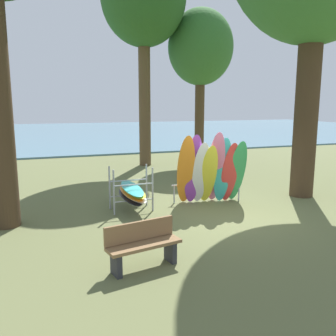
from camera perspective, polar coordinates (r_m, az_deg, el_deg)
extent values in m
plane|color=#60663D|center=(10.14, 8.70, -7.10)|extent=(80.00, 80.00, 0.00)
cube|color=slate|center=(39.17, -13.10, 5.59)|extent=(80.00, 36.00, 0.10)
cylinder|color=#42301E|center=(12.31, 21.24, 9.93)|extent=(0.74, 0.74, 6.17)
cylinder|color=#4C3823|center=(18.83, 5.03, 8.27)|extent=(0.49, 0.49, 4.76)
ellipsoid|color=#33662D|center=(19.03, 5.20, 18.61)|extent=(3.27, 3.27, 3.77)
cylinder|color=brown|center=(17.58, -3.74, 11.18)|extent=(0.56, 0.56, 6.62)
ellipsoid|color=orange|center=(10.49, 2.86, -0.39)|extent=(0.71, 0.97, 2.14)
ellipsoid|color=purple|center=(10.55, 4.06, -0.30)|extent=(0.65, 0.84, 2.15)
ellipsoid|color=white|center=(10.64, 5.24, -0.84)|extent=(0.65, 0.87, 1.93)
ellipsoid|color=yellow|center=(10.72, 6.40, -1.02)|extent=(0.64, 0.87, 1.84)
ellipsoid|color=pink|center=(10.76, 7.57, 0.02)|extent=(0.75, 1.03, 2.22)
ellipsoid|color=#38B2AD|center=(10.86, 8.70, -0.39)|extent=(0.65, 0.73, 2.04)
ellipsoid|color=red|center=(10.96, 9.81, -0.73)|extent=(0.59, 0.71, 1.89)
ellipsoid|color=#339E56|center=(11.04, 10.91, -0.54)|extent=(0.63, 0.87, 1.94)
cylinder|color=#9EA0A5|center=(10.94, 0.98, -4.20)|extent=(0.04, 0.04, 0.55)
cylinder|color=#9EA0A5|center=(11.47, 11.20, -3.72)|extent=(0.04, 0.04, 0.55)
cylinder|color=#9EA0A5|center=(11.09, 6.24, -2.59)|extent=(2.19, 0.46, 0.04)
cylinder|color=#9EA0A5|center=(9.82, -8.61, -3.88)|extent=(0.05, 0.05, 1.25)
cylinder|color=#9EA0A5|center=(10.08, -2.46, -3.40)|extent=(0.05, 0.05, 1.25)
cylinder|color=#9EA0A5|center=(10.39, -9.27, -3.12)|extent=(0.05, 0.05, 1.25)
cylinder|color=#9EA0A5|center=(10.64, -3.44, -2.69)|extent=(0.05, 0.05, 1.25)
cylinder|color=#9EA0A5|center=(10.00, -5.46, -5.17)|extent=(1.10, 0.04, 0.04)
cylinder|color=#9EA0A5|center=(9.89, -5.51, -2.66)|extent=(1.10, 0.04, 0.04)
cylinder|color=#9EA0A5|center=(10.57, -6.29, -4.36)|extent=(1.10, 0.04, 0.04)
cylinder|color=#9EA0A5|center=(10.46, -6.33, -1.97)|extent=(1.10, 0.04, 0.04)
ellipsoid|color=black|center=(10.26, -6.07, -4.51)|extent=(0.54, 2.11, 0.06)
ellipsoid|color=white|center=(10.27, -5.61, -4.15)|extent=(0.55, 2.11, 0.06)
ellipsoid|color=orange|center=(10.24, -5.89, -3.85)|extent=(0.55, 2.11, 0.06)
ellipsoid|color=yellow|center=(10.24, -5.62, -3.50)|extent=(0.54, 2.11, 0.06)
ellipsoid|color=#38B2AD|center=(10.22, -5.78, -3.18)|extent=(0.60, 2.12, 0.06)
cube|color=#2D2D33|center=(6.58, -8.24, -14.92)|extent=(0.16, 0.33, 0.42)
cube|color=#2D2D33|center=(7.05, 0.38, -13.05)|extent=(0.16, 0.33, 0.42)
cube|color=olive|center=(6.70, -3.79, -12.12)|extent=(1.45, 0.67, 0.06)
cube|color=olive|center=(6.77, -4.53, -9.89)|extent=(1.38, 0.34, 0.36)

